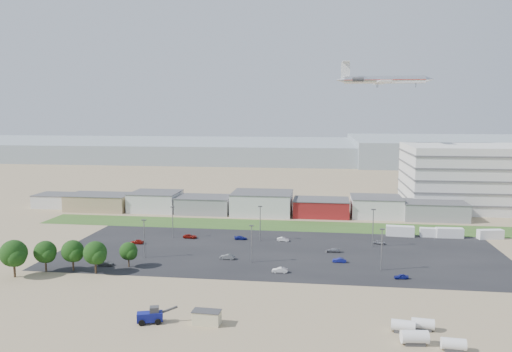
% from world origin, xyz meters
% --- Properties ---
extents(ground, '(700.00, 700.00, 0.00)m').
position_xyz_m(ground, '(0.00, 0.00, 0.00)').
color(ground, '#917B5C').
rests_on(ground, ground).
extents(parking_lot, '(120.00, 50.00, 0.01)m').
position_xyz_m(parking_lot, '(5.00, 20.00, 0.01)').
color(parking_lot, black).
rests_on(parking_lot, ground).
extents(grass_strip, '(160.00, 16.00, 0.02)m').
position_xyz_m(grass_strip, '(0.00, 52.00, 0.01)').
color(grass_strip, '#345821').
rests_on(grass_strip, ground).
extents(hills_backdrop, '(700.00, 200.00, 9.00)m').
position_xyz_m(hills_backdrop, '(40.00, 315.00, 4.50)').
color(hills_backdrop, gray).
rests_on(hills_backdrop, ground).
extents(building_row, '(170.00, 20.00, 8.00)m').
position_xyz_m(building_row, '(-17.00, 71.00, 4.00)').
color(building_row, silver).
rests_on(building_row, ground).
extents(parking_garage, '(80.00, 40.00, 25.00)m').
position_xyz_m(parking_garage, '(90.00, 95.00, 12.50)').
color(parking_garage, silver).
rests_on(parking_garage, ground).
extents(portable_shed, '(5.22, 2.90, 2.56)m').
position_xyz_m(portable_shed, '(-3.81, -28.97, 1.28)').
color(portable_shed, beige).
rests_on(portable_shed, ground).
extents(telehandler, '(7.69, 4.50, 3.04)m').
position_xyz_m(telehandler, '(-14.05, -29.86, 1.52)').
color(telehandler, navy).
rests_on(telehandler, ground).
extents(storage_tank_nw, '(4.26, 2.58, 2.40)m').
position_xyz_m(storage_tank_nw, '(30.54, -27.66, 1.20)').
color(storage_tank_nw, silver).
rests_on(storage_tank_nw, ground).
extents(storage_tank_ne, '(4.02, 2.37, 2.29)m').
position_xyz_m(storage_tank_ne, '(34.11, -26.27, 1.14)').
color(storage_tank_ne, silver).
rests_on(storage_tank_ne, ground).
extents(storage_tank_sw, '(4.56, 2.61, 2.61)m').
position_xyz_m(storage_tank_sw, '(31.68, -32.12, 1.31)').
color(storage_tank_sw, silver).
rests_on(storage_tank_sw, ground).
extents(storage_tank_se, '(3.91, 2.17, 2.26)m').
position_xyz_m(storage_tank_se, '(37.44, -33.53, 1.13)').
color(storage_tank_se, silver).
rests_on(storage_tank_se, ground).
extents(box_trailer_a, '(8.53, 3.29, 3.13)m').
position_xyz_m(box_trailer_a, '(40.30, 42.39, 1.56)').
color(box_trailer_a, silver).
rests_on(box_trailer_a, ground).
extents(box_trailer_b, '(7.37, 2.73, 2.72)m').
position_xyz_m(box_trailer_b, '(49.89, 42.57, 1.36)').
color(box_trailer_b, silver).
rests_on(box_trailer_b, ground).
extents(box_trailer_c, '(7.98, 2.72, 2.97)m').
position_xyz_m(box_trailer_c, '(54.91, 42.37, 1.48)').
color(box_trailer_c, silver).
rests_on(box_trailer_c, ground).
extents(box_trailer_d, '(7.83, 3.80, 2.82)m').
position_xyz_m(box_trailer_d, '(66.70, 42.35, 1.41)').
color(box_trailer_d, silver).
rests_on(box_trailer_d, ground).
extents(tree_far_left, '(6.60, 6.60, 9.89)m').
position_xyz_m(tree_far_left, '(-53.73, -9.51, 4.95)').
color(tree_far_left, black).
rests_on(tree_far_left, ground).
extents(tree_left, '(5.63, 5.63, 8.44)m').
position_xyz_m(tree_left, '(-48.86, -4.64, 4.22)').
color(tree_left, black).
rests_on(tree_left, ground).
extents(tree_mid, '(5.64, 5.64, 8.46)m').
position_xyz_m(tree_mid, '(-42.71, -3.15, 4.23)').
color(tree_mid, black).
rests_on(tree_mid, ground).
extents(tree_right, '(5.85, 5.85, 8.77)m').
position_xyz_m(tree_right, '(-36.40, -4.44, 4.38)').
color(tree_right, black).
rests_on(tree_right, ground).
extents(tree_near, '(4.70, 4.70, 7.04)m').
position_xyz_m(tree_near, '(-30.56, 1.33, 3.52)').
color(tree_near, black).
rests_on(tree_near, ground).
extents(lightpole_front_l, '(1.19, 0.50, 10.12)m').
position_xyz_m(lightpole_front_l, '(-29.53, 9.66, 5.06)').
color(lightpole_front_l, slate).
rests_on(lightpole_front_l, ground).
extents(lightpole_front_m, '(1.13, 0.47, 9.56)m').
position_xyz_m(lightpole_front_m, '(-1.18, 9.27, 4.78)').
color(lightpole_front_m, slate).
rests_on(lightpole_front_m, ground).
extents(lightpole_front_r, '(1.20, 0.50, 10.19)m').
position_xyz_m(lightpole_front_r, '(30.70, 7.10, 5.10)').
color(lightpole_front_r, slate).
rests_on(lightpole_front_r, ground).
extents(lightpole_back_l, '(1.12, 0.47, 9.54)m').
position_xyz_m(lightpole_back_l, '(-28.48, 31.11, 4.77)').
color(lightpole_back_l, slate).
rests_on(lightpole_back_l, ground).
extents(lightpole_back_m, '(1.22, 0.51, 10.39)m').
position_xyz_m(lightpole_back_m, '(-1.75, 31.18, 5.19)').
color(lightpole_back_m, slate).
rests_on(lightpole_back_m, ground).
extents(lightpole_back_r, '(1.27, 0.53, 10.80)m').
position_xyz_m(lightpole_back_r, '(30.71, 28.75, 5.40)').
color(lightpole_back_r, slate).
rests_on(lightpole_back_r, ground).
extents(airliner, '(40.59, 27.95, 11.89)m').
position_xyz_m(airliner, '(41.13, 103.19, 51.49)').
color(airliner, silver).
extents(parked_car_1, '(3.49, 1.23, 1.15)m').
position_xyz_m(parked_car_1, '(20.91, 12.07, 0.57)').
color(parked_car_1, navy).
rests_on(parked_car_1, ground).
extents(parked_car_2, '(3.34, 1.67, 1.09)m').
position_xyz_m(parked_car_2, '(34.53, 1.15, 0.55)').
color(parked_car_2, navy).
rests_on(parked_car_2, ground).
extents(parked_car_4, '(4.03, 1.78, 1.29)m').
position_xyz_m(parked_car_4, '(-7.82, 11.05, 0.64)').
color(parked_car_4, '#595B5E').
rests_on(parked_car_4, ground).
extents(parked_car_5, '(3.83, 1.55, 1.30)m').
position_xyz_m(parked_car_5, '(-36.64, 22.61, 0.65)').
color(parked_car_5, maroon).
rests_on(parked_car_5, ground).
extents(parked_car_6, '(3.90, 1.85, 1.10)m').
position_xyz_m(parked_car_6, '(-7.66, 31.48, 0.55)').
color(parked_car_6, navy).
rests_on(parked_car_6, ground).
extents(parked_car_8, '(3.55, 1.76, 1.16)m').
position_xyz_m(parked_car_8, '(32.85, 31.53, 0.58)').
color(parked_car_8, '#A5A5AA').
rests_on(parked_car_8, ground).
extents(parked_car_9, '(4.34, 2.25, 1.17)m').
position_xyz_m(parked_car_9, '(-23.13, 31.06, 0.58)').
color(parked_car_9, maroon).
rests_on(parked_car_9, ground).
extents(parked_car_10, '(4.30, 2.12, 1.20)m').
position_xyz_m(parked_car_10, '(-36.71, 1.62, 0.60)').
color(parked_car_10, '#595B5E').
rests_on(parked_car_10, ground).
extents(parked_car_11, '(3.63, 1.44, 1.18)m').
position_xyz_m(parked_car_11, '(5.08, 31.25, 0.59)').
color(parked_car_11, silver).
rests_on(parked_car_11, ground).
extents(parked_car_12, '(3.92, 1.61, 1.13)m').
position_xyz_m(parked_car_12, '(19.35, 21.30, 0.57)').
color(parked_car_12, '#A5A5AA').
rests_on(parked_car_12, ground).
extents(parked_car_13, '(3.74, 1.36, 1.23)m').
position_xyz_m(parked_car_13, '(6.65, 1.96, 0.61)').
color(parked_car_13, silver).
rests_on(parked_car_13, ground).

